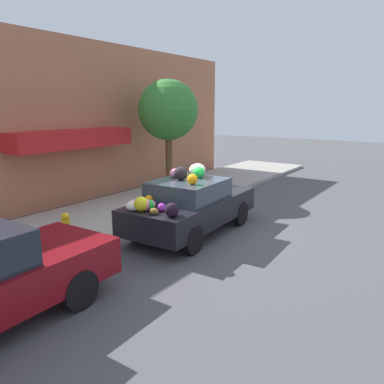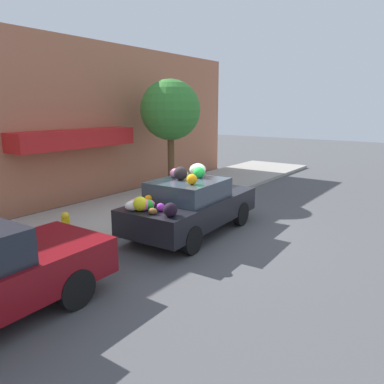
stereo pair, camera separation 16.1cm
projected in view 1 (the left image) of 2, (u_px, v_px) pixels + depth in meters
ground_plane at (189, 231)px, 9.65m from camera, size 60.00×60.00×0.00m
sidewalk_curb at (115, 213)px, 11.15m from camera, size 24.00×3.20×0.13m
building_facade at (62, 124)px, 11.81m from camera, size 18.00×1.20×5.31m
street_tree at (168, 111)px, 13.29m from camera, size 2.14×2.14×3.98m
fire_hydrant at (66, 228)px, 8.43m from camera, size 0.20×0.20×0.70m
art_car at (190, 204)px, 9.37m from camera, size 4.02×1.91×1.72m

